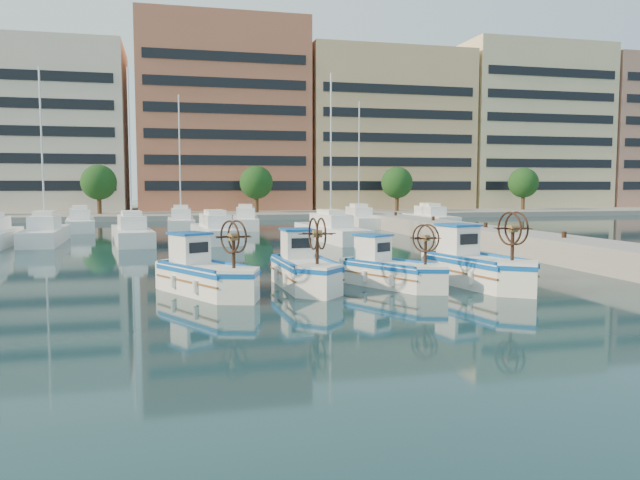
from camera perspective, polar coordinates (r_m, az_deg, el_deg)
The scene contains 8 objects.
ground at distance 22.74m, azimuth 2.80°, elevation -4.67°, with size 300.00×300.00×0.00m, color #183A3E.
quay at distance 35.44m, azimuth 19.52°, elevation -0.50°, with size 3.00×60.00×1.20m, color gray.
waterfront at distance 88.23m, azimuth -3.51°, elevation 9.72°, with size 180.00×40.00×25.60m.
yacht_marina at distance 49.25m, azimuth -9.39°, elevation 1.10°, with size 37.56×23.83×11.50m.
fishing_boat_a at distance 22.44m, azimuth -10.50°, elevation -2.97°, with size 3.48×4.44×2.69m.
fishing_boat_b at distance 23.46m, azimuth -1.49°, elevation -2.52°, with size 1.94×4.40×2.72m.
fishing_boat_c at distance 23.79m, azimuth 6.45°, elevation -2.62°, with size 3.16×4.06×2.45m.
fishing_boat_d at distance 24.58m, azimuth 14.01°, elevation -2.19°, with size 2.74×4.81×2.92m.
Camera 1 is at (-6.38, -21.49, 3.82)m, focal length 35.00 mm.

